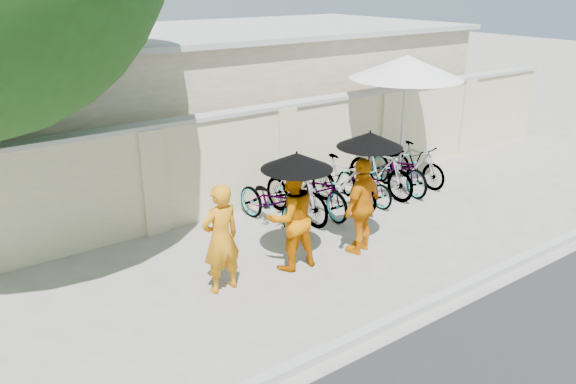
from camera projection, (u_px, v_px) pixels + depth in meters
ground at (296, 283)px, 8.88m from camera, size 80.00×80.00×0.00m
kerb at (371, 331)px, 7.57m from camera, size 40.00×0.16×0.12m
compound_wall at (243, 162)px, 11.49m from camera, size 20.00×0.30×2.00m
building_behind at (199, 97)px, 14.71m from camera, size 14.00×6.00×3.20m
monk_left at (221, 239)px, 8.39m from camera, size 0.65×0.44×1.73m
monk_center at (291, 217)px, 9.07m from camera, size 0.92×0.74×1.78m
parasol_center at (297, 161)px, 8.70m from camera, size 1.14×1.14×0.98m
monk_right at (362, 206)px, 9.64m from camera, size 1.08×0.69×1.71m
parasol_right at (370, 140)px, 9.16m from camera, size 1.10×1.10×1.20m
patio_umbrella at (407, 68)px, 12.21m from camera, size 2.92×2.92×2.97m
bike_0 at (272, 202)px, 10.75m from camera, size 0.89×1.97×1.00m
bike_1 at (296, 192)px, 11.06m from camera, size 0.65×1.92×1.13m
bike_2 at (319, 189)px, 11.40m from camera, size 0.76×1.95×1.01m
bike_3 at (343, 183)px, 11.63m from camera, size 0.72×1.88×1.10m
bike_4 at (364, 183)px, 11.97m from camera, size 0.63×1.64×0.85m
bike_5 at (380, 170)px, 12.32m from camera, size 0.64×1.91×1.13m
bike_6 at (399, 168)px, 12.65m from camera, size 0.92×2.01×1.02m
bike_7 at (416, 164)px, 12.97m from camera, size 0.52×1.66×0.99m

